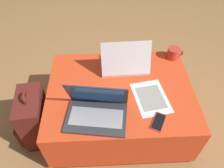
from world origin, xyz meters
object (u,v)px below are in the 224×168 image
Objects in this scene: backpack at (33,119)px; paper_sheet at (151,98)px; cell_phone at (159,122)px; coffee_mug at (174,53)px; laptop_near at (97,110)px; laptop_far at (125,62)px.

paper_sheet is at bearing 83.80° from backpack.
cell_phone is at bearing -95.62° from paper_sheet.
cell_phone is 1.15× the size of coffee_mug.
backpack is at bearing -159.82° from coffee_mug.
laptop_near is 0.47m from laptop_far.
laptop_near is 2.70× the size of cell_phone.
coffee_mug is at bearing 104.40° from backpack.
backpack is 3.79× the size of coffee_mug.
laptop_near is 0.79m from coffee_mug.
laptop_far is at bearing 71.74° from laptop_near.
backpack is at bearing 173.58° from laptop_near.
laptop_far is at bearing 106.69° from paper_sheet.
coffee_mug is (0.23, 0.59, 0.04)m from cell_phone.
paper_sheet is 0.47m from coffee_mug.
coffee_mug reaches higher than cell_phone.
laptop_far is 0.34m from paper_sheet.
laptop_far is at bearing 107.71° from backpack.
laptop_near is 3.09× the size of coffee_mug.
paper_sheet is (0.83, -0.01, 0.20)m from backpack.
laptop_far is 0.79m from backpack.
coffee_mug is at bearing 49.15° from paper_sheet.
coffee_mug reaches higher than paper_sheet.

